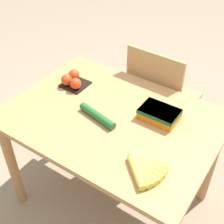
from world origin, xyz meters
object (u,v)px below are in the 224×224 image
(banana_bunch, at_px, (144,168))
(tomato_pack, at_px, (73,80))
(carrot_bag, at_px, (159,113))
(cucumber_near, at_px, (97,116))
(chair, at_px, (159,100))

(banana_bunch, bearing_deg, tomato_pack, 153.49)
(carrot_bag, xyz_separation_m, cucumber_near, (-0.27, -0.18, -0.01))
(chair, bearing_deg, banana_bunch, 112.75)
(chair, distance_m, banana_bunch, 0.89)
(banana_bunch, xyz_separation_m, cucumber_near, (-0.37, 0.17, 0.00))
(cucumber_near, bearing_deg, tomato_pack, 150.92)
(tomato_pack, relative_size, carrot_bag, 0.73)
(banana_bunch, bearing_deg, chair, 110.90)
(cucumber_near, bearing_deg, chair, 83.62)
(chair, xyz_separation_m, banana_bunch, (0.30, -0.80, 0.26))
(chair, relative_size, banana_bunch, 4.71)
(chair, height_order, banana_bunch, chair)
(banana_bunch, height_order, carrot_bag, carrot_bag)
(chair, bearing_deg, cucumber_near, 85.47)
(cucumber_near, bearing_deg, carrot_bag, 34.57)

